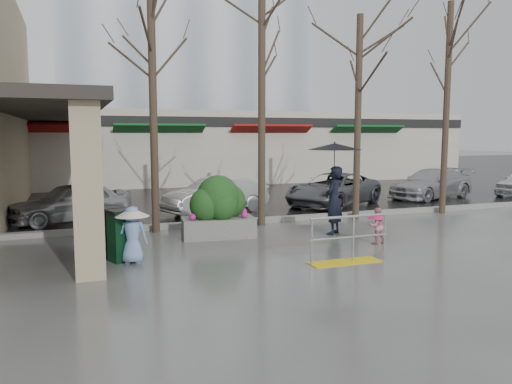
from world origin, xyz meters
TOP-DOWN VIEW (x-y plane):
  - ground at (0.00, 0.00)m, footprint 120.00×120.00m
  - street_asphalt at (0.00, 22.00)m, footprint 120.00×36.00m
  - curb at (0.00, 4.00)m, footprint 120.00×0.30m
  - canopy_slab at (-4.80, 8.00)m, footprint 2.80×18.00m
  - pillar_front at (-3.90, -0.50)m, footprint 0.55×0.55m
  - pillar_back at (-3.90, 6.00)m, footprint 0.55×0.55m
  - storefront_row at (2.00, 17.97)m, footprint 34.00×6.74m
  - office_tower at (4.00, 30.00)m, footprint 18.00×12.00m
  - handrail at (1.36, -1.20)m, footprint 1.90×0.50m
  - tree_west at (-2.00, 3.60)m, footprint 3.20×3.20m
  - tree_midwest at (1.20, 3.60)m, footprint 3.20×3.20m
  - tree_mideast at (4.50, 3.60)m, footprint 3.20×3.20m
  - tree_east at (8.00, 3.60)m, footprint 3.20×3.20m
  - woman at (2.57, 1.62)m, footprint 1.51×1.51m
  - child_pink at (3.00, 0.17)m, footprint 0.48×0.48m
  - child_blue at (-3.00, 0.33)m, footprint 0.74×0.74m
  - planter at (-0.52, 2.34)m, footprint 2.02×1.19m
  - news_boxes at (-3.52, 1.33)m, footprint 1.18×2.05m
  - car_a at (-4.24, 6.19)m, footprint 3.98×2.62m
  - car_b at (0.53, 6.30)m, footprint 4.05×2.59m
  - car_c at (5.29, 6.50)m, footprint 4.97×4.11m
  - car_d at (10.35, 7.06)m, footprint 4.66×2.89m

SIDE VIEW (x-z plane):
  - ground at x=0.00m, z-range 0.00..0.00m
  - street_asphalt at x=0.00m, z-range 0.00..0.01m
  - curb at x=0.00m, z-range 0.00..0.15m
  - handrail at x=1.36m, z-range -0.14..0.89m
  - child_pink at x=3.00m, z-range 0.06..0.98m
  - news_boxes at x=-3.52m, z-range 0.00..1.13m
  - car_a at x=-4.24m, z-range 0.00..1.26m
  - car_b at x=0.53m, z-range 0.00..1.26m
  - car_c at x=5.29m, z-range 0.00..1.26m
  - car_d at x=10.35m, z-range 0.00..1.26m
  - child_blue at x=-3.00m, z-range 0.12..1.36m
  - planter at x=-0.52m, z-range -0.04..1.64m
  - woman at x=2.57m, z-range 0.27..2.83m
  - pillar_front at x=-3.90m, z-range 0.00..3.50m
  - pillar_back at x=-3.90m, z-range 0.00..3.50m
  - storefront_row at x=2.00m, z-range 0.01..4.01m
  - canopy_slab at x=-4.80m, z-range 3.50..3.75m
  - tree_mideast at x=4.50m, z-range 1.61..8.11m
  - tree_west at x=-2.00m, z-range 1.68..8.48m
  - tree_midwest at x=1.20m, z-range 1.73..8.73m
  - tree_east at x=8.00m, z-range 1.78..8.98m
  - office_tower at x=4.00m, z-range 0.00..25.00m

